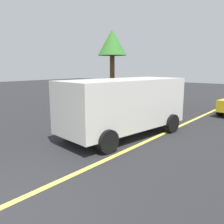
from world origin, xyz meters
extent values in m
cube|color=#E0D14C|center=(3.00, 0.00, 0.01)|extent=(28.00, 0.16, 0.01)
cube|color=silver|center=(5.78, 1.09, 1.29)|extent=(5.42, 2.68, 1.82)
cube|color=black|center=(3.72, 1.37, 1.69)|extent=(0.41, 1.84, 0.80)
cylinder|color=black|center=(3.89, 0.34, 0.38)|extent=(0.79, 0.36, 0.76)
cylinder|color=black|center=(4.16, 2.32, 0.38)|extent=(0.79, 0.36, 0.76)
cylinder|color=black|center=(7.40, -0.14, 0.38)|extent=(0.79, 0.36, 0.76)
cylinder|color=black|center=(7.67, 1.84, 0.38)|extent=(0.79, 0.36, 0.76)
cube|color=red|center=(11.67, 3.22, 0.65)|extent=(4.40, 2.57, 0.65)
cube|color=black|center=(11.47, 3.26, 1.30)|extent=(2.25, 1.95, 0.65)
cylinder|color=black|center=(13.23, 3.84, 0.32)|extent=(0.67, 0.34, 0.64)
cylinder|color=black|center=(12.88, 2.06, 0.32)|extent=(0.67, 0.34, 0.64)
cylinder|color=black|center=(10.47, 4.38, 0.32)|extent=(0.67, 0.34, 0.64)
cylinder|color=black|center=(10.12, 2.60, 0.32)|extent=(0.67, 0.34, 0.64)
cylinder|color=black|center=(12.23, -0.76, 0.32)|extent=(0.66, 0.29, 0.64)
cylinder|color=#513823|center=(11.58, 6.42, 1.73)|extent=(0.33, 0.33, 3.46)
cone|color=#387A2D|center=(11.58, 6.42, 4.34)|extent=(1.98, 1.98, 1.76)
camera|label=1|loc=(-1.47, -4.22, 2.63)|focal=37.92mm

